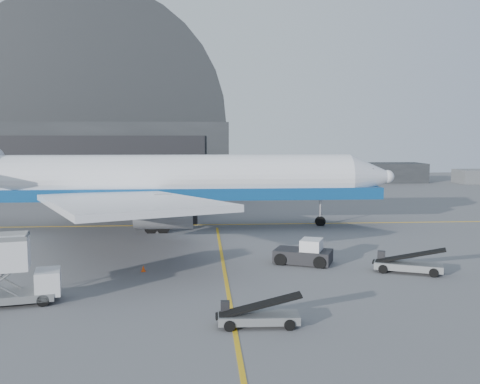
{
  "coord_description": "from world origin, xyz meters",
  "views": [
    {
      "loc": [
        -1.61,
        -37.87,
        9.68
      ],
      "look_at": [
        1.96,
        11.33,
        4.5
      ],
      "focal_mm": 40.0,
      "sensor_mm": 36.0,
      "label": 1
    }
  ],
  "objects": [
    {
      "name": "taxi_lines",
      "position": [
        0.0,
        12.67,
        0.01
      ],
      "size": [
        80.0,
        42.12,
        0.02
      ],
      "color": "gold",
      "rests_on": "ground"
    },
    {
      "name": "belt_loader_b",
      "position": [
        12.97,
        -1.62,
        0.58
      ],
      "size": [
        4.99,
        3.24,
        1.89
      ],
      "rotation": [
        0.0,
        0.0,
        -0.39
      ],
      "color": "slate",
      "rests_on": "ground"
    },
    {
      "name": "airliner",
      "position": [
        -6.11,
        18.62,
        5.0
      ],
      "size": [
        50.9,
        49.36,
        17.86
      ],
      "color": "white",
      "rests_on": "ground"
    },
    {
      "name": "ground",
      "position": [
        0.0,
        0.0,
        0.0
      ],
      "size": [
        200.0,
        200.0,
        0.0
      ],
      "primitive_type": "plane",
      "color": "#565659",
      "rests_on": "ground"
    },
    {
      "name": "hangar",
      "position": [
        -22.0,
        64.95,
        9.54
      ],
      "size": [
        50.0,
        28.3,
        28.0
      ],
      "color": "black",
      "rests_on": "ground"
    },
    {
      "name": "belt_loader_a",
      "position": [
        1.2,
        -11.53,
        0.52
      ],
      "size": [
        4.43,
        1.64,
        1.68
      ],
      "rotation": [
        0.0,
        0.0,
        -0.02
      ],
      "color": "slate",
      "rests_on": "ground"
    },
    {
      "name": "distant_bldg_b",
      "position": [
        55.0,
        68.0,
        0.0
      ],
      "size": [
        8.0,
        6.0,
        2.8
      ],
      "primitive_type": "cube",
      "color": "slate",
      "rests_on": "ground"
    },
    {
      "name": "catering_truck",
      "position": [
        -12.89,
        -7.07,
        1.95
      ],
      "size": [
        5.91,
        3.25,
        3.85
      ],
      "rotation": [
        0.0,
        0.0,
        0.23
      ],
      "color": "slate",
      "rests_on": "ground"
    },
    {
      "name": "distant_bldg_a",
      "position": [
        38.0,
        72.0,
        0.0
      ],
      "size": [
        14.0,
        8.0,
        4.0
      ],
      "primitive_type": "cube",
      "color": "black",
      "rests_on": "ground"
    },
    {
      "name": "traffic_cone",
      "position": [
        -5.81,
        0.03,
        0.22
      ],
      "size": [
        0.32,
        0.32,
        0.46
      ],
      "color": "#E84307",
      "rests_on": "ground"
    },
    {
      "name": "pushback_tug",
      "position": [
        6.2,
        1.6,
        0.74
      ],
      "size": [
        4.81,
        3.81,
        1.96
      ],
      "rotation": [
        0.0,
        0.0,
        -0.4
      ],
      "color": "black",
      "rests_on": "ground"
    }
  ]
}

